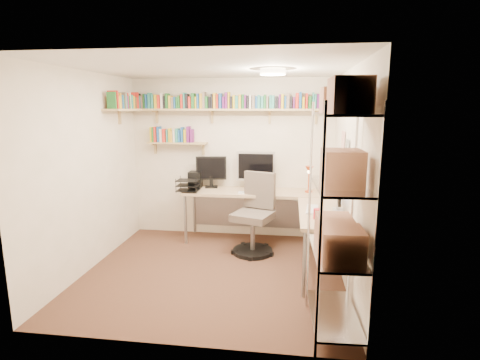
# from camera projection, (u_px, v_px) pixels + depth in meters

# --- Properties ---
(ground) EXTENTS (3.20, 3.20, 0.00)m
(ground) POSITION_uv_depth(u_px,v_px,m) (214.00, 272.00, 4.74)
(ground) COLOR #442A1D
(ground) RESTS_ON ground
(room_shell) EXTENTS (3.24, 3.04, 2.52)m
(room_shell) POSITION_uv_depth(u_px,v_px,m) (212.00, 151.00, 4.45)
(room_shell) COLOR beige
(room_shell) RESTS_ON ground
(wall_shelves) EXTENTS (3.12, 1.09, 0.80)m
(wall_shelves) POSITION_uv_depth(u_px,v_px,m) (201.00, 109.00, 5.68)
(wall_shelves) COLOR tan
(wall_shelves) RESTS_ON ground
(corner_desk) EXTENTS (2.46, 2.08, 1.39)m
(corner_desk) POSITION_uv_depth(u_px,v_px,m) (260.00, 196.00, 5.45)
(corner_desk) COLOR tan
(corner_desk) RESTS_ON ground
(office_chair) EXTENTS (0.64, 0.65, 1.14)m
(office_chair) POSITION_uv_depth(u_px,v_px,m) (255.00, 220.00, 5.33)
(office_chair) COLOR black
(office_chair) RESTS_ON ground
(wire_rack) EXTENTS (0.49, 0.93, 2.28)m
(wire_rack) POSITION_uv_depth(u_px,v_px,m) (341.00, 185.00, 3.21)
(wire_rack) COLOR silver
(wire_rack) RESTS_ON ground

